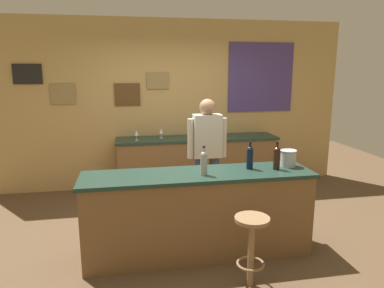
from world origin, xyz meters
name	(u,v)px	position (x,y,z in m)	size (l,w,h in m)	color
ground_plane	(191,236)	(0.00, 0.00, 0.00)	(10.00, 10.00, 0.00)	brown
back_wall	(171,104)	(0.03, 2.03, 1.42)	(6.00, 0.09, 2.80)	tan
bar_counter	(198,214)	(0.00, -0.40, 0.46)	(2.45, 0.60, 0.92)	brown
side_counter	(197,164)	(0.40, 1.65, 0.45)	(2.63, 0.56, 0.90)	brown
bartender	(207,151)	(0.30, 0.49, 0.94)	(0.52, 0.21, 1.62)	#384766
bar_stool	(251,240)	(0.36, -1.07, 0.46)	(0.32, 0.32, 0.68)	olive
wine_bottle_a	(204,162)	(0.04, -0.48, 1.06)	(0.07, 0.07, 0.31)	#999E99
wine_bottle_b	(250,157)	(0.58, -0.35, 1.06)	(0.07, 0.07, 0.31)	black
wine_bottle_c	(277,157)	(0.86, -0.42, 1.06)	(0.07, 0.07, 0.31)	black
ice_bucket	(288,158)	(1.04, -0.33, 1.02)	(0.19, 0.19, 0.19)	#B7BABF
wine_glass_a	(136,133)	(-0.59, 1.58, 1.01)	(0.07, 0.07, 0.16)	silver
wine_glass_b	(161,131)	(-0.19, 1.69, 1.01)	(0.07, 0.07, 0.16)	silver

